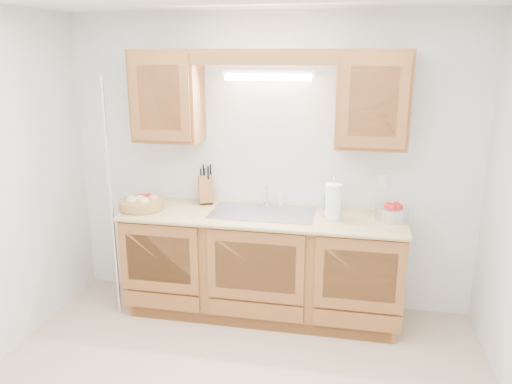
% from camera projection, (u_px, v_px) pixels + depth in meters
% --- Properties ---
extents(room, '(3.52, 3.50, 2.50)m').
position_uv_depth(room, '(224.00, 219.00, 2.86)').
color(room, tan).
rests_on(room, ground).
extents(base_cabinets, '(2.20, 0.60, 0.86)m').
position_uv_depth(base_cabinets, '(262.00, 265.00, 4.22)').
color(base_cabinets, brown).
rests_on(base_cabinets, ground).
extents(countertop, '(2.30, 0.63, 0.04)m').
position_uv_depth(countertop, '(262.00, 216.00, 4.08)').
color(countertop, tan).
rests_on(countertop, base_cabinets).
extents(upper_cabinet_left, '(0.55, 0.33, 0.75)m').
position_uv_depth(upper_cabinet_left, '(168.00, 96.00, 4.13)').
color(upper_cabinet_left, brown).
rests_on(upper_cabinet_left, room).
extents(upper_cabinet_right, '(0.55, 0.33, 0.75)m').
position_uv_depth(upper_cabinet_right, '(373.00, 100.00, 3.81)').
color(upper_cabinet_right, brown).
rests_on(upper_cabinet_right, room).
extents(valance, '(2.20, 0.05, 0.12)m').
position_uv_depth(valance, '(263.00, 57.00, 3.75)').
color(valance, brown).
rests_on(valance, room).
extents(fluorescent_fixture, '(0.76, 0.08, 0.08)m').
position_uv_depth(fluorescent_fixture, '(268.00, 75.00, 4.00)').
color(fluorescent_fixture, white).
rests_on(fluorescent_fixture, room).
extents(sink, '(0.84, 0.46, 0.36)m').
position_uv_depth(sink, '(263.00, 221.00, 4.12)').
color(sink, '#9E9EA3').
rests_on(sink, countertop).
extents(wire_shelf_pole, '(0.03, 0.03, 2.00)m').
position_uv_depth(wire_shelf_pole, '(111.00, 202.00, 4.04)').
color(wire_shelf_pole, silver).
rests_on(wire_shelf_pole, ground).
extents(outlet_plate, '(0.08, 0.01, 0.12)m').
position_uv_depth(outlet_plate, '(382.00, 181.00, 4.12)').
color(outlet_plate, white).
rests_on(outlet_plate, room).
extents(fruit_basket, '(0.45, 0.45, 0.12)m').
position_uv_depth(fruit_basket, '(141.00, 203.00, 4.20)').
color(fruit_basket, '#A98144').
rests_on(fruit_basket, countertop).
extents(knife_block, '(0.18, 0.23, 0.35)m').
position_uv_depth(knife_block, '(206.00, 189.00, 4.35)').
color(knife_block, brown).
rests_on(knife_block, countertop).
extents(orange_canister, '(0.09, 0.09, 0.24)m').
position_uv_depth(orange_canister, '(207.00, 188.00, 4.39)').
color(orange_canister, '#D9560C').
rests_on(orange_canister, countertop).
extents(soap_bottle, '(0.11, 0.11, 0.19)m').
position_uv_depth(soap_bottle, '(331.00, 198.00, 4.19)').
color(soap_bottle, '#2777C4').
rests_on(soap_bottle, countertop).
extents(sponge, '(0.12, 0.08, 0.02)m').
position_uv_depth(sponge, '(331.00, 207.00, 4.21)').
color(sponge, '#CC333F').
rests_on(sponge, countertop).
extents(paper_towel, '(0.16, 0.16, 0.33)m').
position_uv_depth(paper_towel, '(333.00, 202.00, 3.93)').
color(paper_towel, silver).
rests_on(paper_towel, countertop).
extents(apple_bowl, '(0.34, 0.34, 0.14)m').
position_uv_depth(apple_bowl, '(392.00, 212.00, 3.93)').
color(apple_bowl, silver).
rests_on(apple_bowl, countertop).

